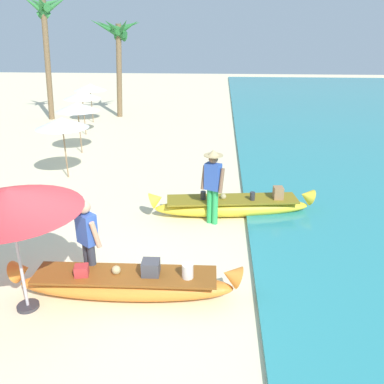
# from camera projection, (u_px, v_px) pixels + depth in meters

# --- Properties ---
(ground_plane) EXTENTS (80.00, 80.00, 0.00)m
(ground_plane) POSITION_uv_depth(u_px,v_px,m) (100.00, 293.00, 7.11)
(ground_plane) COLOR beige
(boat_orange_foreground) EXTENTS (4.02, 0.75, 0.73)m
(boat_orange_foreground) POSITION_uv_depth(u_px,v_px,m) (127.00, 284.00, 6.92)
(boat_orange_foreground) COLOR orange
(boat_orange_foreground) RESTS_ON ground
(boat_yellow_midground) EXTENTS (4.18, 1.16, 0.75)m
(boat_yellow_midground) POSITION_uv_depth(u_px,v_px,m) (233.00, 206.00, 10.04)
(boat_yellow_midground) COLOR yellow
(boat_yellow_midground) RESTS_ON ground
(person_vendor_hatted) EXTENTS (0.59, 0.45, 1.83)m
(person_vendor_hatted) POSITION_uv_depth(u_px,v_px,m) (213.00, 182.00, 9.32)
(person_vendor_hatted) COLOR green
(person_vendor_hatted) RESTS_ON ground
(person_tourist_customer) EXTENTS (0.55, 0.49, 1.66)m
(person_tourist_customer) POSITION_uv_depth(u_px,v_px,m) (88.00, 239.00, 7.01)
(person_tourist_customer) COLOR #333842
(person_tourist_customer) RESTS_ON ground
(patio_umbrella_large) EXTENTS (2.20, 2.20, 2.14)m
(patio_umbrella_large) POSITION_uv_depth(u_px,v_px,m) (9.00, 200.00, 6.00)
(patio_umbrella_large) COLOR #B7B7BC
(patio_umbrella_large) RESTS_ON ground
(parasol_row_0) EXTENTS (1.60, 1.60, 1.91)m
(parasol_row_0) POSITION_uv_depth(u_px,v_px,m) (62.00, 123.00, 12.12)
(parasol_row_0) COLOR #8E6B47
(parasol_row_0) RESTS_ON ground
(parasol_row_1) EXTENTS (1.60, 1.60, 1.91)m
(parasol_row_1) POSITION_uv_depth(u_px,v_px,m) (77.00, 107.00, 14.69)
(parasol_row_1) COLOR #8E6B47
(parasol_row_1) RESTS_ON ground
(parasol_row_2) EXTENTS (1.60, 1.60, 1.91)m
(parasol_row_2) POSITION_uv_depth(u_px,v_px,m) (82.00, 95.00, 17.40)
(parasol_row_2) COLOR #8E6B47
(parasol_row_2) RESTS_ON ground
(parasol_row_3) EXTENTS (1.60, 1.60, 1.91)m
(parasol_row_3) POSITION_uv_depth(u_px,v_px,m) (90.00, 87.00, 19.85)
(parasol_row_3) COLOR #8E6B47
(parasol_row_3) RESTS_ON ground
(palm_tree_tall_inland) EXTENTS (2.51, 2.56, 6.04)m
(palm_tree_tall_inland) POSITION_uv_depth(u_px,v_px,m) (45.00, 22.00, 19.47)
(palm_tree_tall_inland) COLOR brown
(palm_tree_tall_inland) RESTS_ON ground
(palm_tree_leaning_seaward) EXTENTS (2.54, 2.64, 5.02)m
(palm_tree_leaning_seaward) POSITION_uv_depth(u_px,v_px,m) (118.00, 36.00, 20.38)
(palm_tree_leaning_seaward) COLOR brown
(palm_tree_leaning_seaward) RESTS_ON ground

